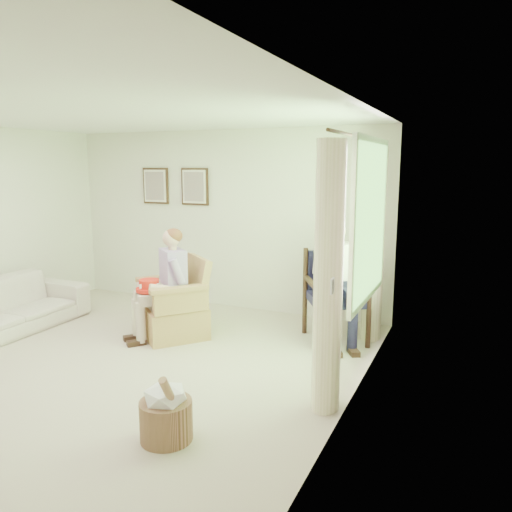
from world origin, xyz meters
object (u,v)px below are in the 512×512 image
wicker_armchair (175,311)px  sofa (0,308)px  hatbox (166,411)px  person_dark (335,274)px  red_hat (149,286)px  wood_armchair (338,292)px  person_wicker (168,277)px

wicker_armchair → sofa: wicker_armchair is taller
hatbox → person_dark: bearing=77.4°
wicker_armchair → person_dark: (1.87, 0.56, 0.53)m
wicker_armchair → person_dark: person_dark is taller
sofa → red_hat: 1.98m
wood_armchair → person_wicker: (-1.87, -0.86, 0.18)m
person_dark → red_hat: bearing=172.3°
wood_armchair → red_hat: wood_armchair is taller
sofa → person_wicker: 2.20m
sofa → red_hat: bearing=-73.1°
hatbox → wicker_armchair: bearing=121.6°
person_dark → red_hat: 2.20m
wood_armchair → hatbox: 2.89m
sofa → hatbox: bearing=-110.4°
wicker_armchair → sofa: bearing=-117.5°
wood_armchair → person_wicker: person_wicker is taller
person_wicker → red_hat: (-0.17, -0.15, -0.09)m
person_dark → hatbox: (-0.59, -2.63, -0.61)m
wood_armchair → person_dark: person_dark is taller
wicker_armchair → hatbox: bearing=-18.5°
person_wicker → wicker_armchair: bearing=129.9°
person_wicker → person_dark: bearing=60.1°
person_wicker → sofa: bearing=-120.7°
person_wicker → red_hat: bearing=-98.6°
wood_armchair → hatbox: bearing=-131.9°
wicker_armchair → wood_armchair: (1.87, 0.73, 0.27)m
red_hat → hatbox: 2.35m
person_dark → hatbox: 2.77m
red_hat → hatbox: red_hat is taller
person_wicker → person_dark: 1.99m
wicker_armchair → sofa: (-2.03, -0.85, 0.02)m
wicker_armchair → person_dark: size_ratio=0.69×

